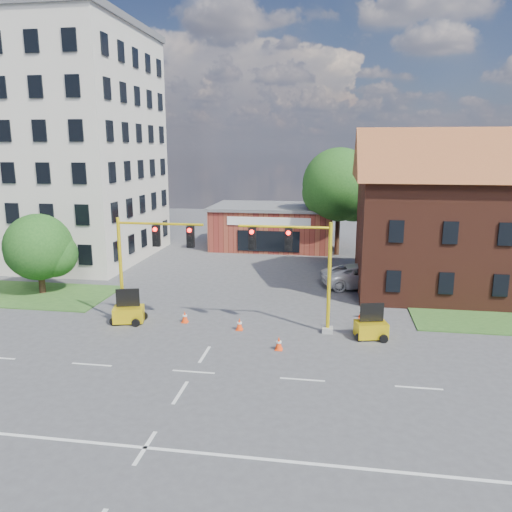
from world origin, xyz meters
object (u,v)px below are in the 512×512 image
pickup_white (363,276)px  trailer_east (371,328)px  signal_mast_west (147,258)px  trailer_west (129,313)px  signal_mast_east (299,263)px

pickup_white → trailer_east: bearing=164.7°
signal_mast_west → trailer_east: signal_mast_west is taller
trailer_west → trailer_east: 13.90m
signal_mast_east → pickup_white: signal_mast_east is taller
signal_mast_west → trailer_west: size_ratio=3.14×
signal_mast_east → trailer_east: (3.97, -0.48, -3.33)m
signal_mast_west → pickup_white: (12.75, 9.77, -3.08)m
signal_mast_west → trailer_west: (-1.22, -0.21, -3.30)m
signal_mast_east → trailer_east: size_ratio=3.31×
signal_mast_west → trailer_east: bearing=-2.2°
signal_mast_east → trailer_west: (-9.93, -0.21, -3.30)m
signal_mast_east → trailer_east: signal_mast_east is taller
trailer_west → trailer_east: trailer_west is taller
trailer_east → pickup_white: trailer_east is taller
trailer_west → trailer_east: bearing=-16.4°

